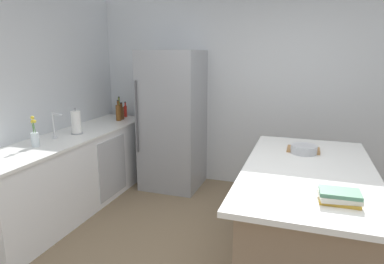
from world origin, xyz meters
TOP-DOWN VIEW (x-y plane):
  - wall_rear at (0.00, 2.25)m, footprint 6.00×0.10m
  - counter_run_left at (-2.08, 0.78)m, footprint 0.68×2.67m
  - kitchen_island at (0.56, 0.42)m, footprint 1.04×1.99m
  - refrigerator at (-1.22, 1.83)m, footprint 0.77×0.77m
  - sink_faucet at (-2.12, 0.59)m, footprint 0.15×0.05m
  - flower_vase at (-2.09, 0.25)m, footprint 0.08×0.08m
  - paper_towel_roll at (-2.05, 0.86)m, footprint 0.14×0.14m
  - hot_sauce_bottle at (-2.04, 2.00)m, footprint 0.04×0.04m
  - olive_oil_bottle at (-2.09, 1.90)m, footprint 0.05×0.05m
  - syrup_bottle at (-2.00, 1.81)m, footprint 0.07×0.07m
  - whiskey_bottle at (-2.00, 1.72)m, footprint 0.07×0.07m
  - cookbook_stack at (0.74, -0.20)m, footprint 0.26×0.20m
  - mixing_bowl at (0.51, 0.85)m, footprint 0.24×0.24m
  - cutting_board at (0.51, 0.94)m, footprint 0.30×0.23m

SIDE VIEW (x-z plane):
  - counter_run_left at x=-2.08m, z-range 0.00..0.91m
  - kitchen_island at x=0.56m, z-range 0.01..0.92m
  - cutting_board at x=0.51m, z-range 0.92..0.94m
  - refrigerator at x=-1.22m, z-range 0.00..1.88m
  - mixing_bowl at x=0.51m, z-range 0.92..1.00m
  - cookbook_stack at x=0.74m, z-range 0.92..1.00m
  - hot_sauce_bottle at x=-2.04m, z-range 0.89..1.11m
  - syrup_bottle at x=-2.00m, z-range 0.89..1.13m
  - flower_vase at x=-2.09m, z-range 0.85..1.17m
  - whiskey_bottle at x=-2.00m, z-range 0.88..1.17m
  - olive_oil_bottle at x=-2.09m, z-range 0.88..1.19m
  - paper_towel_roll at x=-2.05m, z-range 0.88..1.20m
  - sink_faucet at x=-2.12m, z-range 0.91..1.21m
  - wall_rear at x=0.00m, z-range 0.00..2.60m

